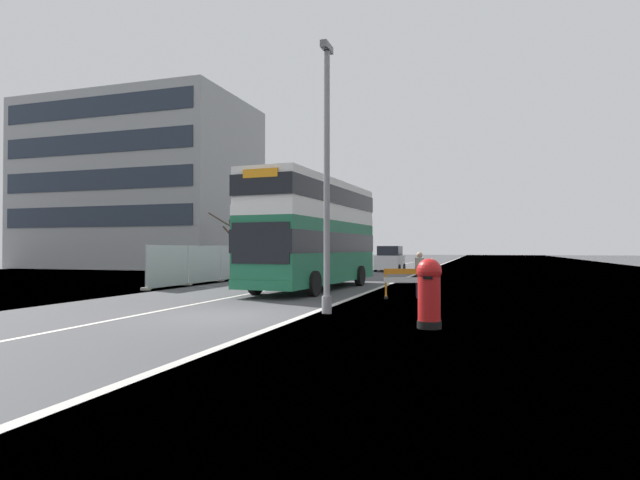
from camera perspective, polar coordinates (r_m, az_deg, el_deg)
The scene contains 12 objects.
ground at distance 14.57m, azimuth -8.68°, elevation -8.51°, with size 140.00×280.00×0.10m.
double_decker_bus at distance 23.58m, azimuth -0.61°, elevation 0.89°, with size 3.30×10.78×4.94m.
lamppost_foreground at distance 14.97m, azimuth 0.75°, elevation 6.00°, with size 0.29×0.70×7.82m.
red_pillar_postbox at distance 12.40m, azimuth 11.98°, elevation -5.43°, with size 0.59×0.59×1.64m.
roadworks_barrier at distance 19.50m, azimuth 9.40°, elevation -4.40°, with size 1.62×0.77×1.11m.
construction_site_fence at distance 33.03m, azimuth -8.12°, elevation -2.45°, with size 0.44×20.60×2.07m.
car_oncoming_near at distance 42.65m, azimuth 7.75°, elevation -2.14°, with size 2.08×4.11×2.06m.
car_receding_mid at distance 51.63m, azimuth 3.74°, elevation -1.96°, with size 1.96×4.02×2.02m.
bare_tree_far_verge_near at distance 42.80m, azimuth -9.73°, elevation 0.16°, with size 3.04×3.06×6.06m.
bare_tree_far_verge_mid at distance 59.47m, azimuth -1.09°, elevation -0.08°, with size 2.40×2.99×5.76m.
pedestrian_at_kerb at distance 19.78m, azimuth 10.97°, elevation -3.82°, with size 0.34×0.34×1.74m.
backdrop_office_block at distance 54.62m, azimuth -19.15°, elevation 5.62°, with size 21.06×13.10×16.11m.
Camera 1 is at (6.99, -12.77, 1.88)m, focal length 28.92 mm.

